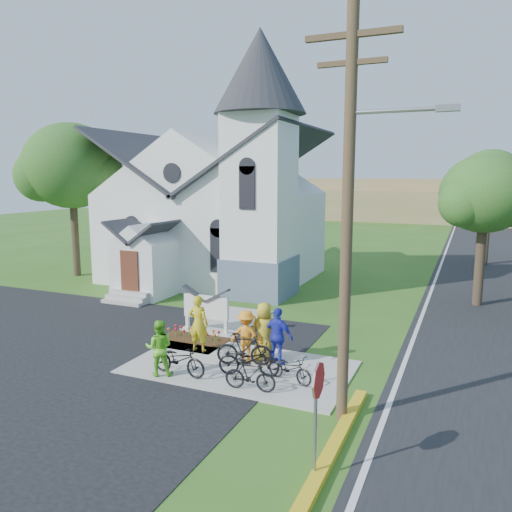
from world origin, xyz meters
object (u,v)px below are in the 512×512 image
at_px(cyclist_2, 278,336).
at_px(cyclist_3, 246,336).
at_px(bike_0, 179,359).
at_px(bike_1, 244,349).
at_px(utility_pole, 350,205).
at_px(bike_4, 290,368).
at_px(church_sign, 206,307).
at_px(bike_2, 249,360).
at_px(cyclist_1, 159,348).
at_px(cyclist_4, 264,332).
at_px(cyclist_0, 198,323).
at_px(bike_3, 250,375).
at_px(stop_sign, 318,395).

xyz_separation_m(cyclist_2, cyclist_3, (-1.02, -0.19, -0.07)).
height_order(bike_0, cyclist_3, cyclist_3).
distance_m(bike_0, cyclist_3, 2.36).
height_order(cyclist_2, cyclist_3, cyclist_2).
bearing_deg(bike_0, bike_1, -40.86).
xyz_separation_m(utility_pole, cyclist_2, (-2.82, 2.70, -4.42)).
relative_size(bike_1, bike_4, 1.14).
bearing_deg(bike_1, utility_pole, -136.97).
distance_m(church_sign, bike_2, 4.65).
relative_size(church_sign, cyclist_1, 1.28).
relative_size(cyclist_3, bike_4, 1.10).
height_order(bike_1, cyclist_4, cyclist_4).
xyz_separation_m(cyclist_0, cyclist_4, (2.42, 0.09, -0.01)).
xyz_separation_m(bike_0, bike_3, (2.45, -0.17, -0.04)).
height_order(cyclist_1, bike_4, cyclist_1).
bearing_deg(stop_sign, bike_0, 147.90).
xyz_separation_m(bike_3, bike_4, (0.82, 1.03, -0.05)).
xyz_separation_m(church_sign, cyclist_4, (3.21, -1.88, -0.00)).
distance_m(bike_0, bike_1, 2.13).
height_order(cyclist_1, cyclist_2, cyclist_2).
xyz_separation_m(cyclist_3, bike_3, (1.04, -2.02, -0.40)).
distance_m(bike_2, cyclist_4, 1.46).
relative_size(bike_1, bike_2, 0.94).
bearing_deg(bike_1, cyclist_0, 56.86).
bearing_deg(bike_3, church_sign, 36.79).
distance_m(bike_3, cyclist_4, 2.46).
distance_m(stop_sign, cyclist_4, 6.54).
relative_size(cyclist_0, cyclist_4, 1.01).
height_order(cyclist_1, bike_2, cyclist_1).
xyz_separation_m(utility_pole, cyclist_4, (-3.35, 2.82, -4.38)).
height_order(bike_0, cyclist_2, cyclist_2).
distance_m(bike_1, bike_3, 1.94).
relative_size(utility_pole, bike_1, 5.64).
relative_size(cyclist_2, cyclist_3, 1.08).
xyz_separation_m(cyclist_2, cyclist_4, (-0.53, 0.13, 0.05)).
bearing_deg(cyclist_0, bike_0, 101.11).
relative_size(church_sign, cyclist_4, 1.13).
bearing_deg(stop_sign, cyclist_2, 118.21).
bearing_deg(bike_2, cyclist_4, -11.97).
bearing_deg(bike_0, stop_sign, -118.38).
bearing_deg(stop_sign, bike_1, 128.33).
relative_size(cyclist_1, cyclist_2, 0.93).
relative_size(cyclist_2, bike_4, 1.19).
bearing_deg(stop_sign, cyclist_0, 137.08).
relative_size(bike_0, cyclist_3, 1.09).
height_order(bike_0, cyclist_1, cyclist_1).
distance_m(utility_pole, cyclist_0, 7.74).
bearing_deg(bike_0, bike_3, -90.18).
distance_m(cyclist_0, cyclist_2, 2.95).
distance_m(cyclist_0, bike_1, 2.13).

